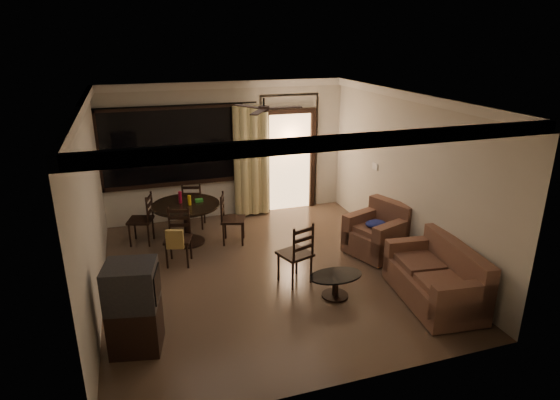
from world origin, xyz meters
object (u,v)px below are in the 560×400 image
object	(u,v)px
sofa	(438,280)
dining_table	(186,212)
dining_chair_south	(179,247)
dining_chair_north	(194,213)
dining_chair_east	(233,228)
dining_chair_west	(142,229)
side_chair	(295,265)
coffee_table	(336,282)
tv_cabinet	(134,307)
armchair	(379,233)

from	to	relation	value
sofa	dining_table	bearing A→B (deg)	141.39
dining_chair_south	dining_chair_north	xyz separation A→B (m)	(0.49, 1.55, -0.02)
dining_chair_north	dining_chair_south	bearing A→B (deg)	89.75
dining_chair_east	sofa	size ratio (longest dim) A/B	0.57
dining_chair_east	dining_chair_north	distance (m)	1.13
dining_chair_west	dining_chair_east	size ratio (longest dim) A/B	1.00
dining_chair_south	side_chair	size ratio (longest dim) A/B	0.94
dining_chair_north	coffee_table	size ratio (longest dim) A/B	1.18
sofa	side_chair	size ratio (longest dim) A/B	1.67
dining_chair_west	coffee_table	size ratio (longest dim) A/B	1.18
dining_chair_north	sofa	bearing A→B (deg)	144.22
dining_chair_west	dining_chair_north	distance (m)	1.14
tv_cabinet	coffee_table	distance (m)	2.86
dining_chair_south	tv_cabinet	size ratio (longest dim) A/B	0.84
dining_table	sofa	distance (m)	4.46
dining_chair_west	dining_chair_east	xyz separation A→B (m)	(1.60, -0.49, 0.00)
dining_chair_east	dining_table	bearing A→B (deg)	89.92
dining_table	dining_chair_north	bearing A→B (deg)	72.39
sofa	dining_chair_south	bearing A→B (deg)	152.01
dining_chair_north	tv_cabinet	xyz separation A→B (m)	(-1.24, -3.66, 0.29)
dining_chair_west	tv_cabinet	size ratio (longest dim) A/B	0.84
dining_chair_west	dining_chair_south	distance (m)	1.20
dining_chair_east	dining_chair_south	distance (m)	1.20
sofa	side_chair	world-z (taller)	side_chair
tv_cabinet	side_chair	bearing A→B (deg)	32.66
dining_chair_south	coffee_table	world-z (taller)	dining_chair_south
dining_chair_south	dining_chair_west	bearing A→B (deg)	134.30
dining_chair_east	armchair	world-z (taller)	dining_chair_east
dining_chair_north	sofa	world-z (taller)	dining_chair_north
tv_cabinet	sofa	xyz separation A→B (m)	(4.16, -0.22, -0.23)
dining_chair_west	tv_cabinet	xyz separation A→B (m)	(-0.20, -3.18, 0.29)
dining_chair_south	armchair	size ratio (longest dim) A/B	0.84
dining_chair_west	armchair	distance (m)	4.31
dining_chair_west	sofa	distance (m)	5.21
tv_cabinet	dining_chair_west	bearing A→B (deg)	97.79
tv_cabinet	armchair	distance (m)	4.40
dining_chair_west	sofa	world-z (taller)	dining_chair_west
dining_table	armchair	distance (m)	3.48
sofa	dining_chair_west	bearing A→B (deg)	145.70
tv_cabinet	side_chair	xyz separation A→B (m)	(2.40, 0.93, -0.27)
dining_table	tv_cabinet	distance (m)	3.10
armchair	coffee_table	bearing A→B (deg)	-159.68
dining_chair_east	sofa	bearing A→B (deg)	-123.73
sofa	armchair	world-z (taller)	armchair
dining_chair_south	sofa	world-z (taller)	dining_chair_south
dining_chair_west	coffee_table	distance (m)	3.86
sofa	armchair	distance (m)	1.67
tv_cabinet	coffee_table	xyz separation A→B (m)	(2.82, 0.34, -0.34)
dining_chair_west	sofa	xyz separation A→B (m)	(3.96, -3.39, 0.06)
dining_table	dining_chair_east	distance (m)	0.89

